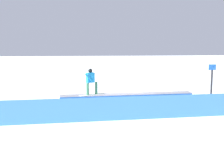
% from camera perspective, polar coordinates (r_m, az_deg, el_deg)
% --- Properties ---
extents(ground_plane, '(120.00, 120.00, 0.00)m').
position_cam_1_polar(ground_plane, '(13.95, 3.55, -6.47)').
color(ground_plane, white).
extents(grind_box, '(7.32, 0.87, 0.53)m').
position_cam_1_polar(grind_box, '(13.90, 3.55, -5.51)').
color(grind_box, blue).
rests_on(grind_box, ground_plane).
extents(snowboarder, '(1.42, 0.88, 1.41)m').
position_cam_1_polar(snowboarder, '(13.41, -4.83, -1.38)').
color(snowboarder, silver).
rests_on(snowboarder, grind_box).
extents(safety_fence, '(11.93, 0.59, 1.01)m').
position_cam_1_polar(safety_fence, '(10.90, 6.31, -7.52)').
color(safety_fence, '#3C79E1').
rests_on(safety_fence, ground_plane).
extents(trail_marker, '(0.40, 0.10, 2.15)m').
position_cam_1_polar(trail_marker, '(14.55, 21.64, -1.79)').
color(trail_marker, '#262628').
rests_on(trail_marker, ground_plane).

